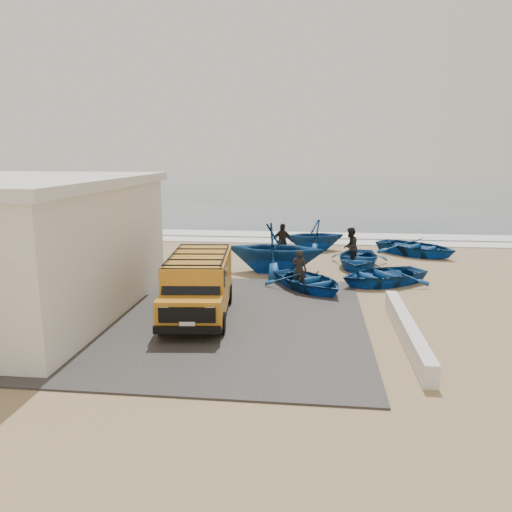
{
  "coord_description": "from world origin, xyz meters",
  "views": [
    {
      "loc": [
        2.38,
        -16.33,
        5.02
      ],
      "look_at": [
        0.26,
        2.02,
        1.2
      ],
      "focal_mm": 35.0,
      "sensor_mm": 36.0,
      "label": 1
    }
  ],
  "objects": [
    {
      "name": "boat_mid_left",
      "position": [
        0.82,
        4.41,
        1.06
      ],
      "size": [
        4.34,
        3.83,
        2.13
      ],
      "primitive_type": "imported",
      "rotation": [
        0.0,
        0.0,
        1.48
      ],
      "color": "navy",
      "rests_on": "ground"
    },
    {
      "name": "ocean",
      "position": [
        0.0,
        56.0,
        0.0
      ],
      "size": [
        180.0,
        88.0,
        0.01
      ],
      "primitive_type": "cube",
      "color": "#385166",
      "rests_on": "ground"
    },
    {
      "name": "parapet",
      "position": [
        5.0,
        -3.0,
        0.28
      ],
      "size": [
        0.35,
        6.0,
        0.55
      ],
      "primitive_type": "cube",
      "color": "silver",
      "rests_on": "ground"
    },
    {
      "name": "fisherman_back",
      "position": [
        0.93,
        7.03,
        0.88
      ],
      "size": [
        1.12,
        0.82,
        1.76
      ],
      "primitive_type": "imported",
      "rotation": [
        0.0,
        0.0,
        0.43
      ],
      "color": "black",
      "rests_on": "ground"
    },
    {
      "name": "surf_wash",
      "position": [
        0.0,
        14.5,
        0.02
      ],
      "size": [
        180.0,
        2.2,
        0.04
      ],
      "primitive_type": "cube",
      "color": "white",
      "rests_on": "ground"
    },
    {
      "name": "boat_far_left",
      "position": [
        2.46,
        9.6,
        0.81
      ],
      "size": [
        3.62,
        3.31,
        1.63
      ],
      "primitive_type": "imported",
      "rotation": [
        0.0,
        0.0,
        -1.34
      ],
      "color": "navy",
      "rests_on": "ground"
    },
    {
      "name": "boat_far_right",
      "position": [
        7.53,
        8.87,
        0.42
      ],
      "size": [
        4.94,
        4.74,
        0.83
      ],
      "primitive_type": "imported",
      "rotation": [
        0.0,
        0.0,
        0.91
      ],
      "color": "navy",
      "rests_on": "ground"
    },
    {
      "name": "boat_near_right",
      "position": [
        5.08,
        2.93,
        0.38
      ],
      "size": [
        4.48,
        4.12,
        0.76
      ],
      "primitive_type": "imported",
      "rotation": [
        0.0,
        0.0,
        -1.03
      ],
      "color": "navy",
      "rests_on": "ground"
    },
    {
      "name": "ground",
      "position": [
        0.0,
        0.0,
        0.0
      ],
      "size": [
        160.0,
        160.0,
        0.0
      ],
      "primitive_type": "plane",
      "color": "#A0865D"
    },
    {
      "name": "surf_line",
      "position": [
        0.0,
        12.0,
        0.03
      ],
      "size": [
        180.0,
        1.6,
        0.06
      ],
      "primitive_type": "cube",
      "color": "white",
      "rests_on": "ground"
    },
    {
      "name": "boat_mid_right",
      "position": [
        4.4,
        5.86,
        0.38
      ],
      "size": [
        3.15,
        4.04,
        0.76
      ],
      "primitive_type": "imported",
      "rotation": [
        0.0,
        0.0,
        -0.15
      ],
      "color": "navy",
      "rests_on": "ground"
    },
    {
      "name": "slab",
      "position": [
        -2.0,
        -2.0,
        0.03
      ],
      "size": [
        12.0,
        10.0,
        0.05
      ],
      "primitive_type": "cube",
      "color": "#3A3836",
      "rests_on": "ground"
    },
    {
      "name": "boat_near_left",
      "position": [
        2.26,
        1.75,
        0.36
      ],
      "size": [
        4.05,
        4.23,
        0.71
      ],
      "primitive_type": "imported",
      "rotation": [
        0.0,
        0.0,
        0.65
      ],
      "color": "navy",
      "rests_on": "ground"
    },
    {
      "name": "van",
      "position": [
        -1.1,
        -1.7,
        1.06
      ],
      "size": [
        2.25,
        4.76,
        1.98
      ],
      "rotation": [
        0.0,
        0.0,
        0.1
      ],
      "color": "orange",
      "rests_on": "ground"
    },
    {
      "name": "fisherman_front",
      "position": [
        1.91,
        1.77,
        0.76
      ],
      "size": [
        0.62,
        0.47,
        1.52
      ],
      "primitive_type": "imported",
      "rotation": [
        0.0,
        0.0,
        2.94
      ],
      "color": "black",
      "rests_on": "ground"
    },
    {
      "name": "fisherman_middle",
      "position": [
        4.07,
        6.14,
        0.87
      ],
      "size": [
        0.92,
        1.03,
        1.75
      ],
      "primitive_type": "imported",
      "rotation": [
        0.0,
        0.0,
        -1.92
      ],
      "color": "black",
      "rests_on": "ground"
    }
  ]
}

